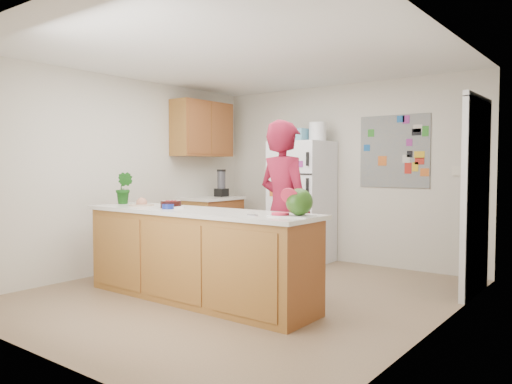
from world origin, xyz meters
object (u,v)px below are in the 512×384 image
Objects in this scene: refrigerator at (302,202)px; watermelon at (299,202)px; cherry_bowl at (171,204)px; person at (284,210)px.

watermelon is at bearing -58.40° from refrigerator.
cherry_bowl is (-1.57, -0.03, -0.09)m from watermelon.
watermelon is 1.09× the size of cherry_bowl.
person is at bearing 29.13° from cherry_bowl.
refrigerator reaches higher than watermelon.
person is 7.75× the size of watermelon.
cherry_bowl is (-0.12, -2.38, 0.11)m from refrigerator.
refrigerator is 2.39m from cherry_bowl.
person is (0.92, -1.80, 0.06)m from refrigerator.
refrigerator is 0.94× the size of person.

